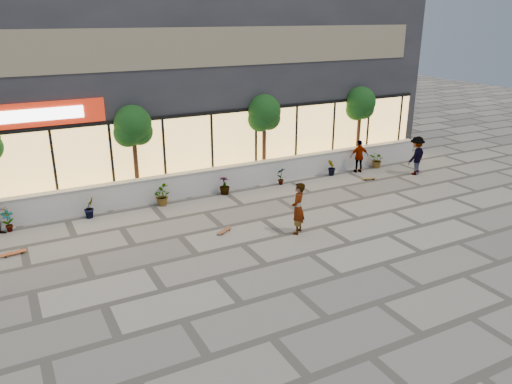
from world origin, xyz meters
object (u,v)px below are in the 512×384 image
skateboard_right_near (369,178)px  tree_midwest (133,128)px  skateboard_right_far (417,171)px  tree_east (360,105)px  skateboard_left (13,253)px  skater_right_near (359,156)px  skateboard_center (224,231)px  skater_center (298,208)px  skater_right_far (416,156)px  tree_mideast (264,115)px

skateboard_right_near → tree_midwest: bearing=-179.9°
skateboard_right_far → tree_east: bearing=79.9°
skateboard_right_near → skateboard_right_far: size_ratio=0.97×
tree_midwest → tree_east: 11.50m
skateboard_left → skater_right_near: bearing=-0.2°
tree_east → skateboard_center: size_ratio=5.62×
skater_right_near → skater_center: bearing=50.9°
tree_midwest → skater_right_near: bearing=-7.6°
skater_right_near → skateboard_center: 9.46m
tree_east → skater_right_near: size_ratio=2.45×
tree_east → skater_right_near: 2.78m
skateboard_left → skateboard_right_far: 17.92m
skateboard_center → skateboard_right_far: 11.38m
skater_right_near → skateboard_right_far: bearing=164.4°
skater_center → skateboard_left: bearing=-59.2°
skater_right_far → skateboard_left: (-17.68, -0.43, -0.85)m
skater_center → skater_right_near: skater_center is taller
tree_east → skater_right_far: 3.77m
skateboard_right_near → skateboard_left: bearing=-162.7°
tree_midwest → skateboard_center: bearing=-70.5°
skater_right_near → skater_right_far: skater_right_far is taller
tree_midwest → skateboard_center: tree_midwest is taller
skater_right_near → skateboard_right_near: 1.44m
tree_midwest → skater_right_far: bearing=-13.0°
skateboard_left → skateboard_right_far: same height
tree_midwest → skateboard_right_near: bearing=-14.3°
skateboard_center → skater_center: bearing=-57.8°
skateboard_right_near → skateboard_right_far: bearing=9.6°
skater_center → skater_right_near: bearing=174.0°
tree_east → skateboard_right_near: (-1.33, -2.60, -2.92)m
skateboard_center → tree_midwest: bearing=80.0°
skateboard_left → tree_east: bearing=4.1°
skater_center → skateboard_left: size_ratio=2.34×
tree_midwest → skateboard_center: size_ratio=5.62×
skater_center → skateboard_right_far: 9.54m
skateboard_right_near → tree_east: bearing=77.3°
tree_east → skater_right_far: bearing=-67.8°
tree_mideast → skater_center: 6.75m
skater_center → skateboard_right_near: bearing=167.7°
skateboard_center → skater_right_far: bearing=-19.3°
skater_right_far → skateboard_right_near: skater_right_far is taller
skateboard_center → skateboard_right_far: size_ratio=0.95×
tree_east → tree_midwest: bearing=180.0°
tree_midwest → skateboard_left: 6.67m
tree_mideast → tree_midwest: bearing=180.0°
skateboard_left → skater_right_far: bearing=-6.0°
skateboard_center → skateboard_right_far: bearing=-19.1°
tree_midwest → tree_mideast: same height
skateboard_center → skateboard_left: skateboard_left is taller
tree_east → skater_right_near: bearing=-125.5°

